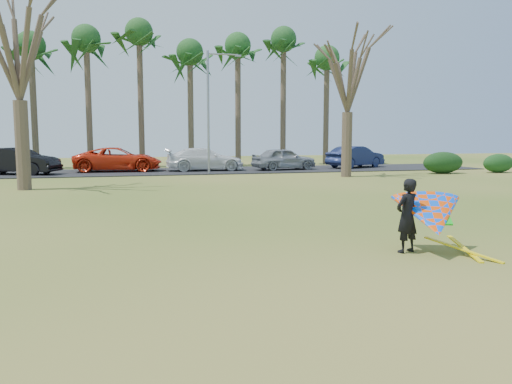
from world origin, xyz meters
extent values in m
plane|color=#2C5813|center=(0.00, 0.00, 0.00)|extent=(100.00, 100.00, 0.00)
cube|color=black|center=(0.00, 25.00, 0.03)|extent=(46.00, 7.00, 0.06)
cylinder|color=#483C2B|center=(-10.00, 31.00, 4.50)|extent=(0.48, 0.48, 9.00)
ellipsoid|color=#184318|center=(-10.00, 31.00, 9.30)|extent=(4.84, 4.84, 3.08)
cylinder|color=brown|center=(-6.00, 31.00, 4.85)|extent=(0.48, 0.48, 9.70)
ellipsoid|color=#1A4A1C|center=(-6.00, 31.00, 10.00)|extent=(4.84, 4.84, 3.08)
cylinder|color=#4F3E2F|center=(-2.00, 31.00, 5.20)|extent=(0.48, 0.48, 10.40)
ellipsoid|color=#1D4C1B|center=(-2.00, 31.00, 10.70)|extent=(4.84, 4.84, 3.08)
cylinder|color=brown|center=(2.00, 31.00, 4.50)|extent=(0.48, 0.48, 9.00)
ellipsoid|color=#194719|center=(2.00, 31.00, 9.30)|extent=(4.84, 4.84, 3.08)
cylinder|color=#4A3A2C|center=(6.00, 31.00, 4.85)|extent=(0.48, 0.48, 9.70)
ellipsoid|color=#1B4719|center=(6.00, 31.00, 10.00)|extent=(4.84, 4.84, 3.08)
cylinder|color=#46362A|center=(10.00, 31.00, 5.20)|extent=(0.48, 0.48, 10.40)
ellipsoid|color=#17411A|center=(10.00, 31.00, 10.70)|extent=(4.84, 4.84, 3.08)
cylinder|color=#46362A|center=(14.00, 31.00, 4.50)|extent=(0.48, 0.48, 9.00)
ellipsoid|color=#1A491C|center=(14.00, 31.00, 9.30)|extent=(4.84, 4.84, 3.08)
cylinder|color=#4B3C2D|center=(-8.00, 15.00, 2.10)|extent=(0.64, 0.64, 4.20)
cylinder|color=#47372A|center=(10.00, 18.00, 1.99)|extent=(0.64, 0.64, 3.99)
cylinder|color=gray|center=(2.00, 22.00, 4.00)|extent=(0.16, 0.16, 8.00)
cylinder|color=gray|center=(3.00, 22.00, 7.80)|extent=(2.00, 0.10, 0.10)
cube|color=gray|center=(4.00, 22.00, 7.75)|extent=(0.40, 0.18, 0.12)
ellipsoid|color=black|center=(17.47, 18.79, 0.73)|extent=(2.94, 1.33, 1.47)
ellipsoid|color=#153A17|center=(21.62, 18.45, 0.65)|extent=(2.34, 1.10, 1.30)
imported|color=black|center=(-10.05, 24.40, 0.92)|extent=(5.52, 3.56, 1.72)
imported|color=red|center=(-3.83, 25.63, 0.90)|extent=(6.17, 3.13, 1.67)
imported|color=white|center=(2.18, 24.83, 0.86)|extent=(5.62, 2.45, 1.61)
imported|color=gray|center=(7.92, 24.25, 0.86)|extent=(4.93, 2.56, 1.60)
imported|color=#18224A|center=(14.12, 25.20, 0.89)|extent=(5.34, 3.67, 1.67)
imported|color=black|center=(2.67, -0.95, 0.82)|extent=(0.70, 0.57, 1.65)
cone|color=#0553FF|center=(3.12, -1.20, 0.85)|extent=(2.13, 2.39, 2.02)
cube|color=#0CBF19|center=(3.24, -1.28, 0.80)|extent=(0.62, 0.60, 0.24)
cube|color=yellow|center=(3.67, -1.55, 0.01)|extent=(0.85, 1.66, 0.28)
cube|color=yellow|center=(3.87, -1.35, 0.01)|extent=(0.56, 1.76, 0.22)
camera|label=1|loc=(-3.29, -10.61, 2.59)|focal=35.00mm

